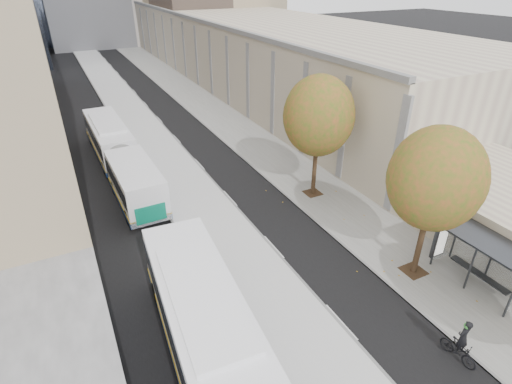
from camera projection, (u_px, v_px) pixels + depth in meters
bus_platform at (155, 146)px, 34.24m from camera, size 4.25×150.00×0.15m
sidewalk at (239, 132)px, 37.41m from camera, size 4.75×150.00×0.08m
building_tan at (228, 38)px, 62.60m from camera, size 18.00×92.00×8.00m
bus_shelter at (489, 248)px, 18.22m from camera, size 1.90×4.40×2.53m
tree_c at (436, 179)px, 17.51m from camera, size 4.20×4.20×7.28m
tree_d at (319, 116)px, 24.42m from camera, size 4.40×4.40×7.60m
bus_far at (119, 155)px, 29.08m from camera, size 2.89×16.76×2.78m
cyclist at (460, 346)px, 15.22m from camera, size 0.60×1.59×2.00m
distant_car at (96, 124)px, 37.56m from camera, size 2.19×3.99×1.29m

